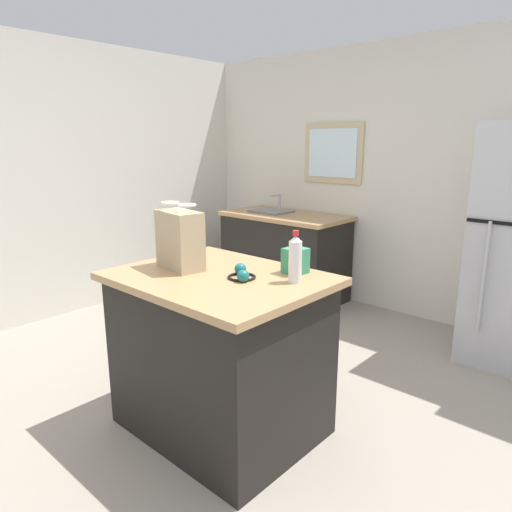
# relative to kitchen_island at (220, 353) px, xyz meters

# --- Properties ---
(ground) EXTENTS (6.41, 6.41, 0.00)m
(ground) POSITION_rel_kitchen_island_xyz_m (0.18, -0.07, -0.46)
(ground) COLOR #9E9384
(back_wall) EXTENTS (5.34, 0.13, 2.52)m
(back_wall) POSITION_rel_kitchen_island_xyz_m (0.16, 2.51, 0.80)
(back_wall) COLOR silver
(back_wall) RESTS_ON ground
(left_wall) EXTENTS (0.10, 5.16, 2.52)m
(left_wall) POSITION_rel_kitchen_island_xyz_m (-2.50, -0.07, 0.80)
(left_wall) COLOR silver
(left_wall) RESTS_ON ground
(kitchen_island) EXTENTS (1.12, 0.88, 0.92)m
(kitchen_island) POSITION_rel_kitchen_island_xyz_m (0.00, 0.00, 0.00)
(kitchen_island) COLOR black
(kitchen_island) RESTS_ON ground
(sink_counter) EXTENTS (1.31, 0.69, 1.08)m
(sink_counter) POSITION_rel_kitchen_island_xyz_m (-1.23, 2.11, -0.01)
(sink_counter) COLOR black
(sink_counter) RESTS_ON ground
(shopping_bag) EXTENTS (0.31, 0.20, 0.37)m
(shopping_bag) POSITION_rel_kitchen_island_xyz_m (-0.26, -0.05, 0.62)
(shopping_bag) COLOR tan
(shopping_bag) RESTS_ON kitchen_island
(small_box) EXTENTS (0.12, 0.12, 0.14)m
(small_box) POSITION_rel_kitchen_island_xyz_m (0.28, 0.31, 0.53)
(small_box) COLOR #388E66
(small_box) RESTS_ON kitchen_island
(bottle) EXTENTS (0.07, 0.07, 0.27)m
(bottle) POSITION_rel_kitchen_island_xyz_m (0.39, 0.17, 0.58)
(bottle) COLOR white
(bottle) RESTS_ON kitchen_island
(ear_defenders) EXTENTS (0.21, 0.21, 0.06)m
(ear_defenders) POSITION_rel_kitchen_island_xyz_m (0.13, 0.04, 0.48)
(ear_defenders) COLOR black
(ear_defenders) RESTS_ON kitchen_island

